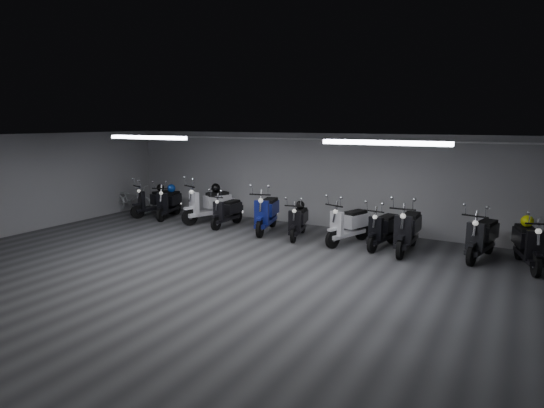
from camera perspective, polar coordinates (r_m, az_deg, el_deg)
The scene contains 24 objects.
floor at distance 9.58m, azimuth -6.12°, elevation -8.72°, with size 14.00×10.00×0.01m, color #39393B.
ceiling at distance 9.06m, azimuth -6.47°, elevation 8.33°, with size 14.00×10.00×0.01m, color gray.
back_wall at distance 13.54m, azimuth 6.20°, elevation 3.02°, with size 14.00×0.01×2.80m, color #949496.
left_wall at distance 14.44m, azimuth -29.49°, elevation 2.19°, with size 0.01×10.00×2.80m, color #949496.
fluor_strip_left at distance 11.78m, azimuth -15.55°, elevation 8.16°, with size 2.40×0.18×0.08m, color white.
fluor_strip_right at distance 8.65m, azimuth 14.13°, elevation 7.56°, with size 2.40×0.18×0.08m, color white.
conduit at distance 13.36m, azimuth 6.16°, elevation 8.18°, with size 0.05×0.05×13.60m, color white.
scooter_0 at distance 15.47m, azimuth -14.78°, elevation 0.89°, with size 0.59×1.78×1.33m, color black, non-canonical shape.
scooter_1 at distance 15.08m, azimuth -13.04°, elevation 0.72°, with size 0.59×1.78×1.32m, color black, non-canonical shape.
scooter_2 at distance 14.18m, azimuth -8.11°, elevation 0.65°, with size 0.67×2.01×1.50m, color white, non-canonical shape.
scooter_3 at distance 13.52m, azimuth -5.79°, elevation -0.36°, with size 0.55×1.64×1.22m, color black, non-canonical shape.
scooter_4 at distance 12.79m, azimuth -0.70°, elevation -0.35°, with size 0.66×1.98×1.48m, color navy, non-canonical shape.
scooter_5 at distance 12.19m, azimuth 3.36°, elevation -1.53°, with size 0.54×1.63×1.21m, color black, non-canonical shape.
scooter_6 at distance 11.70m, azimuth 9.69°, elevation -1.83°, with size 0.60×1.81×1.35m, color silver, non-canonical shape.
scooter_7 at distance 11.53m, azimuth 13.97°, elevation -2.37°, with size 0.57×1.71×1.27m, color black, non-canonical shape.
scooter_8 at distance 11.26m, azimuth 16.91°, elevation -2.32°, with size 0.66×1.97×1.46m, color black, non-canonical shape.
scooter_9 at distance 11.28m, azimuth 25.19°, elevation -3.04°, with size 0.62×1.86×1.39m, color black, non-canonical shape.
bicycle at distance 16.28m, azimuth -17.49°, elevation 0.97°, with size 0.65×1.84×1.19m, color silver.
scooter_10 at distance 11.12m, azimuth 29.91°, elevation -3.67°, with size 0.61×1.84×1.37m, color black, non-canonical shape.
helmet_0 at distance 14.27m, azimuth -7.18°, elevation 2.05°, with size 0.29×0.29×0.29m, color black.
helmet_1 at distance 15.53m, azimuth -14.00°, elevation 2.03°, with size 0.25×0.25×0.25m, color black.
helmet_2 at distance 12.36m, azimuth 3.61°, elevation -0.12°, with size 0.24×0.24×0.24m, color black.
helmet_3 at distance 15.25m, azimuth -12.68°, elevation 1.96°, with size 0.27×0.27×0.27m, color #0E379C.
helmet_4 at distance 11.30m, azimuth 29.71°, elevation -1.90°, with size 0.27×0.27×0.27m, color #EAF70E.
Camera 1 is at (5.32, -7.33, 3.12)m, focal length 29.60 mm.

